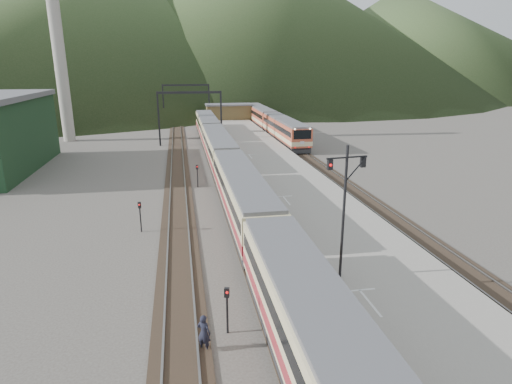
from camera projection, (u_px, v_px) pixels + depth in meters
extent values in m
cube|color=black|center=(220.00, 165.00, 51.67)|extent=(2.60, 200.00, 0.12)
cube|color=slate|center=(214.00, 165.00, 51.52)|extent=(0.10, 200.00, 0.14)
cube|color=slate|center=(225.00, 164.00, 51.77)|extent=(0.10, 200.00, 0.14)
cube|color=black|center=(178.00, 167.00, 50.83)|extent=(2.60, 200.00, 0.12)
cube|color=slate|center=(171.00, 166.00, 50.68)|extent=(0.10, 200.00, 0.14)
cube|color=slate|center=(184.00, 166.00, 50.92)|extent=(0.10, 200.00, 0.14)
cube|color=black|center=(311.00, 162.00, 53.62)|extent=(2.60, 200.00, 0.12)
cube|color=slate|center=(305.00, 161.00, 53.47)|extent=(0.10, 200.00, 0.14)
cube|color=slate|center=(316.00, 161.00, 53.72)|extent=(0.10, 200.00, 0.14)
cube|color=gray|center=(268.00, 163.00, 50.61)|extent=(8.00, 100.00, 1.00)
cube|color=black|center=(159.00, 119.00, 63.43)|extent=(0.25, 0.25, 8.00)
cube|color=black|center=(221.00, 118.00, 65.01)|extent=(0.25, 0.25, 8.00)
cube|color=black|center=(189.00, 92.00, 63.14)|extent=(9.30, 0.22, 0.35)
cube|color=black|center=(163.00, 104.00, 87.02)|extent=(0.25, 0.25, 8.00)
cube|color=black|center=(209.00, 104.00, 88.60)|extent=(0.25, 0.25, 8.00)
cube|color=black|center=(186.00, 85.00, 86.72)|extent=(9.30, 0.22, 0.35)
cylinder|color=#9E998E|center=(58.00, 42.00, 64.44)|extent=(1.80, 1.80, 30.00)
cube|color=brown|center=(229.00, 112.00, 87.81)|extent=(9.00, 4.00, 2.80)
cube|color=slate|center=(229.00, 105.00, 87.37)|extent=(9.40, 4.40, 0.30)
cone|color=#2F4720|center=(87.00, 19.00, 177.88)|extent=(180.00, 180.00, 60.00)
cone|color=#2F4720|center=(240.00, 14.00, 225.35)|extent=(220.00, 220.00, 75.00)
cone|color=#2F4720|center=(397.00, 39.00, 223.61)|extent=(160.00, 160.00, 50.00)
cube|color=beige|center=(325.00, 356.00, 14.84)|extent=(2.84, 19.08, 3.46)
cube|color=beige|center=(242.00, 195.00, 33.31)|extent=(2.84, 19.08, 3.46)
cube|color=beige|center=(219.00, 149.00, 51.78)|extent=(2.84, 19.08, 3.46)
cube|color=beige|center=(207.00, 127.00, 70.25)|extent=(2.84, 19.08, 3.46)
cube|color=#BD5036|center=(285.00, 130.00, 66.21)|extent=(2.92, 19.62, 3.56)
cube|color=#BD5036|center=(260.00, 116.00, 85.20)|extent=(2.92, 19.62, 3.56)
cylinder|color=black|center=(344.00, 214.00, 21.49)|extent=(0.14, 0.14, 6.99)
cube|color=black|center=(347.00, 157.00, 20.66)|extent=(2.19, 0.36, 0.07)
cube|color=black|center=(330.00, 165.00, 20.49)|extent=(0.27, 0.21, 0.50)
cube|color=black|center=(363.00, 162.00, 21.01)|extent=(0.27, 0.21, 0.50)
cylinder|color=black|center=(227.00, 313.00, 19.13)|extent=(0.10, 0.10, 2.00)
cube|color=black|center=(227.00, 292.00, 18.83)|extent=(0.26, 0.22, 0.45)
cylinder|color=black|center=(198.00, 177.00, 42.34)|extent=(0.10, 0.10, 2.00)
cube|color=black|center=(197.00, 167.00, 42.04)|extent=(0.26, 0.22, 0.45)
cylinder|color=black|center=(141.00, 219.00, 30.90)|extent=(0.10, 0.10, 2.00)
cube|color=black|center=(139.00, 205.00, 30.61)|extent=(0.26, 0.22, 0.45)
imported|color=black|center=(204.00, 333.00, 18.00)|extent=(0.74, 0.68, 1.69)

